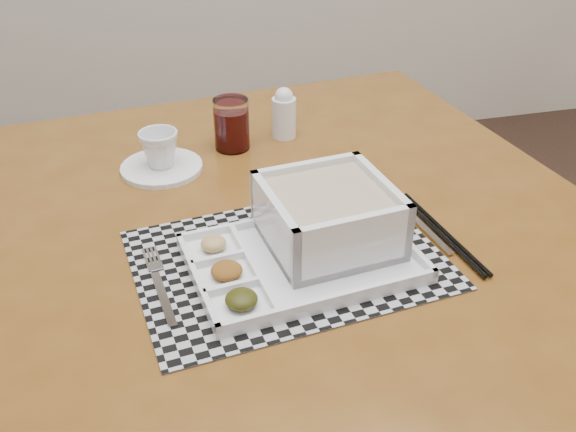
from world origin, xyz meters
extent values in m
cube|color=#5A3410|center=(0.07, 0.60, 0.79)|extent=(1.20, 1.20, 0.04)
cylinder|color=#5A3410|center=(-0.47, 1.03, 0.39)|extent=(0.05, 0.05, 0.77)
cylinder|color=#5A3410|center=(0.50, 1.15, 0.39)|extent=(0.05, 0.05, 0.77)
cube|color=#5A3410|center=(0.02, 1.07, 0.73)|extent=(0.93, 0.14, 0.09)
cube|color=#5A3410|center=(0.54, 0.66, 0.73)|extent=(0.14, 0.93, 0.09)
cube|color=#9E9FA6|center=(0.07, 0.49, 0.82)|extent=(0.47, 0.37, 0.00)
cube|color=white|center=(0.09, 0.47, 0.82)|extent=(0.34, 0.25, 0.01)
cube|color=white|center=(0.08, 0.58, 0.83)|extent=(0.32, 0.04, 0.01)
cube|color=white|center=(0.10, 0.37, 0.83)|extent=(0.32, 0.04, 0.01)
cube|color=white|center=(-0.07, 0.46, 0.83)|extent=(0.03, 0.22, 0.01)
cube|color=white|center=(0.24, 0.49, 0.83)|extent=(0.03, 0.22, 0.01)
cube|color=white|center=(0.02, 0.47, 0.83)|extent=(0.03, 0.20, 0.01)
cube|color=white|center=(-0.02, 0.43, 0.83)|extent=(0.08, 0.02, 0.01)
cube|color=white|center=(-0.03, 0.49, 0.83)|extent=(0.08, 0.02, 0.01)
ellipsoid|color=black|center=(-0.02, 0.39, 0.84)|extent=(0.04, 0.04, 0.02)
ellipsoid|color=#51320D|center=(-0.02, 0.46, 0.84)|extent=(0.04, 0.04, 0.02)
ellipsoid|color=olive|center=(-0.03, 0.53, 0.84)|extent=(0.04, 0.04, 0.02)
cube|color=white|center=(0.14, 0.51, 0.83)|extent=(0.20, 0.20, 0.01)
cube|color=white|center=(0.13, 0.59, 0.87)|extent=(0.18, 0.03, 0.09)
cube|color=white|center=(0.15, 0.42, 0.87)|extent=(0.18, 0.03, 0.09)
cube|color=white|center=(0.05, 0.50, 0.87)|extent=(0.03, 0.18, 0.09)
cube|color=white|center=(0.22, 0.52, 0.87)|extent=(0.03, 0.18, 0.09)
cube|color=tan|center=(0.14, 0.51, 0.87)|extent=(0.18, 0.18, 0.08)
cube|color=silver|center=(-0.11, 0.44, 0.82)|extent=(0.03, 0.12, 0.00)
cube|color=silver|center=(-0.12, 0.52, 0.82)|extent=(0.02, 0.02, 0.00)
cube|color=silver|center=(-0.13, 0.55, 0.82)|extent=(0.01, 0.04, 0.00)
cube|color=silver|center=(-0.12, 0.55, 0.82)|extent=(0.01, 0.04, 0.00)
cube|color=silver|center=(-0.12, 0.55, 0.82)|extent=(0.01, 0.04, 0.00)
cube|color=silver|center=(-0.11, 0.55, 0.82)|extent=(0.01, 0.04, 0.00)
cube|color=silver|center=(0.30, 0.50, 0.82)|extent=(0.02, 0.12, 0.00)
ellipsoid|color=silver|center=(0.29, 0.59, 0.82)|extent=(0.04, 0.06, 0.01)
cylinder|color=black|center=(0.32, 0.49, 0.82)|extent=(0.03, 0.24, 0.01)
cylinder|color=black|center=(0.33, 0.49, 0.82)|extent=(0.03, 0.24, 0.01)
cylinder|color=white|center=(-0.08, 0.82, 0.82)|extent=(0.15, 0.15, 0.01)
imported|color=white|center=(-0.08, 0.82, 0.86)|extent=(0.09, 0.09, 0.07)
cylinder|color=white|center=(0.06, 0.88, 0.86)|extent=(0.07, 0.07, 0.10)
cylinder|color=#400507|center=(0.06, 0.88, 0.85)|extent=(0.06, 0.06, 0.08)
cylinder|color=white|center=(0.17, 0.90, 0.86)|extent=(0.05, 0.05, 0.08)
sphere|color=white|center=(0.17, 0.90, 0.90)|extent=(0.04, 0.04, 0.04)
camera|label=1|loc=(-0.12, -0.25, 1.38)|focal=40.00mm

